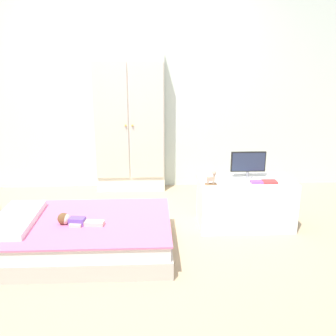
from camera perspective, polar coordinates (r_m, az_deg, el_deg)
The scene contains 11 objects.
ground_plane at distance 3.50m, azimuth -4.60°, elevation -11.26°, with size 10.00×10.00×0.02m, color tan.
back_wall at distance 4.67m, azimuth -4.38°, elevation 13.27°, with size 6.40×0.05×2.70m, color silver.
bed at distance 3.36m, azimuth -12.76°, elevation -10.06°, with size 1.50×1.00×0.28m.
pillow at distance 3.43m, azimuth -22.12°, elevation -7.21°, with size 0.32×0.72×0.05m, color white.
doll at distance 3.24m, azimuth -14.40°, elevation -7.69°, with size 0.39×0.15×0.10m.
wardrobe at distance 4.58m, azimuth -5.86°, elevation 6.77°, with size 0.84×0.26×1.68m.
tv_stand at distance 3.77m, azimuth 11.68°, elevation -5.24°, with size 0.91×0.43×0.48m, color white.
tv_monitor at distance 3.71m, azimuth 12.11°, elevation 0.82°, with size 0.34×0.10×0.26m.
rocking_horse_toy at distance 3.47m, azimuth 6.70°, elevation -1.56°, with size 0.11×0.04×0.13m.
book_purple at distance 3.61m, azimuth 13.33°, elevation -2.09°, with size 0.11×0.08×0.02m, color #8E51B2.
book_red at distance 3.65m, azimuth 15.21°, elevation -2.03°, with size 0.14×0.10×0.02m, color #CC3838.
Camera 1 is at (0.13, -3.09, 1.63)m, focal length 40.04 mm.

